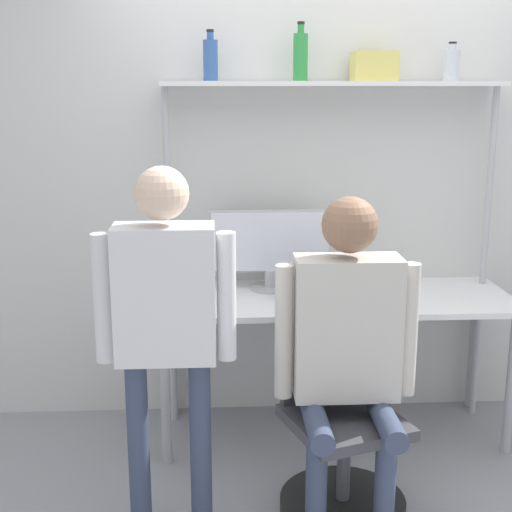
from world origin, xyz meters
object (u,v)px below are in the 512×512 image
(office_chair, at_px, (339,450))
(person_seated, at_px, (348,334))
(monitor, at_px, (270,246))
(person_standing, at_px, (165,310))
(cell_phone, at_px, (372,303))
(bottle_blue, at_px, (211,59))
(laptop, at_px, (313,291))
(bottle_clear, at_px, (451,64))
(bottle_green, at_px, (300,56))
(storage_box, at_px, (374,66))

(office_chair, bearing_deg, person_seated, -71.36)
(monitor, height_order, person_standing, person_standing)
(person_standing, bearing_deg, cell_phone, 34.66)
(cell_phone, relative_size, person_seated, 0.11)
(person_standing, xyz_separation_m, bottle_blue, (0.19, 1.03, 0.99))
(laptop, height_order, bottle_blue, bottle_blue)
(office_chair, distance_m, bottle_blue, 2.00)
(office_chair, relative_size, bottle_clear, 4.61)
(bottle_green, xyz_separation_m, storage_box, (0.38, 0.00, -0.05))
(laptop, distance_m, bottle_blue, 1.28)
(monitor, bearing_deg, laptop, -51.85)
(monitor, bearing_deg, person_seated, -73.75)
(cell_phone, relative_size, bottle_green, 0.51)
(monitor, distance_m, bottle_blue, 1.01)
(bottle_green, distance_m, bottle_blue, 0.46)
(bottle_green, bearing_deg, person_standing, -121.93)
(person_seated, distance_m, bottle_green, 1.50)
(monitor, bearing_deg, bottle_green, 13.93)
(office_chair, xyz_separation_m, storage_box, (0.29, 0.90, 1.67))
(person_standing, distance_m, bottle_clear, 2.01)
(laptop, relative_size, cell_phone, 2.40)
(laptop, xyz_separation_m, storage_box, (0.34, 0.29, 1.11))
(laptop, distance_m, bottle_clear, 1.37)
(monitor, relative_size, cell_phone, 4.35)
(office_chair, xyz_separation_m, bottle_clear, (0.69, 0.90, 1.68))
(bottle_green, relative_size, bottle_blue, 1.16)
(bottle_blue, distance_m, storage_box, 0.84)
(monitor, distance_m, bottle_clear, 1.33)
(monitor, distance_m, person_standing, 1.11)
(person_seated, bearing_deg, bottle_green, 96.66)
(monitor, relative_size, storage_box, 2.93)
(office_chair, distance_m, person_standing, 1.03)
(bottle_clear, distance_m, storage_box, 0.40)
(office_chair, relative_size, bottle_green, 3.10)
(person_seated, xyz_separation_m, bottle_clear, (0.67, 0.94, 1.12))
(storage_box, bearing_deg, laptop, -139.22)
(monitor, distance_m, cell_phone, 0.63)
(bottle_clear, bearing_deg, cell_phone, -141.64)
(laptop, relative_size, office_chair, 0.40)
(bottle_green, bearing_deg, bottle_clear, 0.00)
(person_standing, bearing_deg, bottle_blue, 79.82)
(person_standing, distance_m, bottle_blue, 1.44)
(person_seated, bearing_deg, storage_box, 73.79)
(cell_phone, distance_m, office_chair, 0.78)
(bottle_blue, relative_size, storage_box, 1.13)
(storage_box, bearing_deg, monitor, -175.95)
(bottle_green, bearing_deg, monitor, -166.07)
(cell_phone, xyz_separation_m, person_standing, (-0.98, -0.68, 0.20))
(laptop, relative_size, bottle_clear, 1.84)
(cell_phone, bearing_deg, monitor, 147.08)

